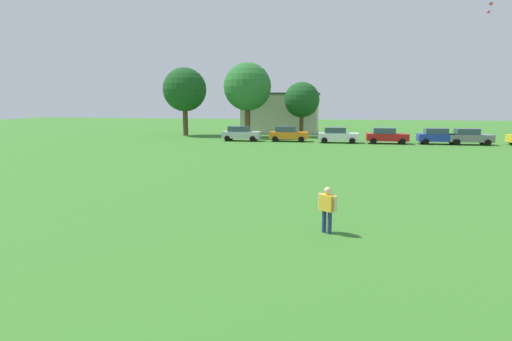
{
  "coord_description": "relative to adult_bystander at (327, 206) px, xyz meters",
  "views": [
    {
      "loc": [
        4.64,
        -1.12,
        4.38
      ],
      "look_at": [
        2.54,
        10.03,
        2.55
      ],
      "focal_mm": 29.68,
      "sensor_mm": 36.0,
      "label": 1
    }
  ],
  "objects": [
    {
      "name": "parked_car_gray_5",
      "position": [
        13.88,
        33.23,
        -0.09
      ],
      "size": [
        4.3,
        2.02,
        1.68
      ],
      "color": "slate",
      "rests_on": "ground"
    },
    {
      "name": "house_left",
      "position": [
        -7.61,
        46.92,
        1.91
      ],
      "size": [
        10.92,
        6.9,
        5.68
      ],
      "color": "beige",
      "rests_on": "ground"
    },
    {
      "name": "tree_far_right",
      "position": [
        -4.09,
        40.11,
        3.73
      ],
      "size": [
        4.44,
        4.44,
        6.92
      ],
      "color": "brown",
      "rests_on": "ground"
    },
    {
      "name": "tree_far_left",
      "position": [
        -19.41,
        39.63,
        5.06
      ],
      "size": [
        5.7,
        5.7,
        8.88
      ],
      "color": "brown",
      "rests_on": "ground"
    },
    {
      "name": "tree_center",
      "position": [
        -10.75,
        38.51,
        5.32
      ],
      "size": [
        5.95,
        5.95,
        9.27
      ],
      "color": "brown",
      "rests_on": "ground"
    },
    {
      "name": "parked_car_blue_4",
      "position": [
        10.86,
        33.29,
        -0.09
      ],
      "size": [
        4.3,
        2.02,
        1.68
      ],
      "color": "#1E38AD",
      "rests_on": "ground"
    },
    {
      "name": "adult_bystander",
      "position": [
        0.0,
        0.0,
        0.0
      ],
      "size": [
        0.63,
        0.54,
        1.59
      ],
      "rotation": [
        0.0,
        0.0,
        5.64
      ],
      "color": "navy",
      "rests_on": "ground"
    },
    {
      "name": "parked_car_red_3",
      "position": [
        5.55,
        32.9,
        -0.09
      ],
      "size": [
        4.3,
        2.02,
        1.68
      ],
      "color": "red",
      "rests_on": "ground"
    },
    {
      "name": "parked_car_white_2",
      "position": [
        0.43,
        32.91,
        -0.09
      ],
      "size": [
        4.3,
        2.02,
        1.68
      ],
      "color": "white",
      "rests_on": "ground"
    },
    {
      "name": "parked_car_orange_1",
      "position": [
        -5.05,
        33.6,
        -0.09
      ],
      "size": [
        4.3,
        2.02,
        1.68
      ],
      "color": "orange",
      "rests_on": "ground"
    },
    {
      "name": "parked_car_silver_0",
      "position": [
        -10.45,
        33.23,
        -0.09
      ],
      "size": [
        4.3,
        2.02,
        1.68
      ],
      "color": "silver",
      "rests_on": "ground"
    },
    {
      "name": "ground_plane",
      "position": [
        -4.44,
        17.1,
        -0.94
      ],
      "size": [
        160.0,
        160.0,
        0.0
      ],
      "primitive_type": "plane",
      "color": "#387528"
    }
  ]
}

